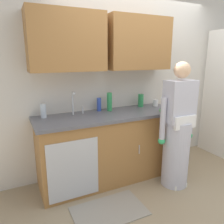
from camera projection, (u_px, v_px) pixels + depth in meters
ground_plane at (173, 193)px, 2.76m from camera, size 9.00×9.00×0.00m
kitchen_wall_with_uppers at (126, 71)px, 3.21m from camera, size 4.80×0.44×2.70m
counter_cabinet at (109, 148)px, 3.03m from camera, size 1.90×0.62×0.90m
countertop at (109, 115)px, 2.92m from camera, size 1.96×0.66×0.04m
sink at (80, 118)px, 2.75m from camera, size 0.50×0.36×0.35m
person_at_sink at (177, 135)px, 2.81m from camera, size 0.55×0.34×1.62m
floor_mat at (109, 211)px, 2.44m from camera, size 0.80×0.50×0.01m
bottle_cleaner_spray at (109, 102)px, 3.03m from camera, size 0.07×0.07×0.26m
bottle_soap at (43, 111)px, 2.70m from camera, size 0.07×0.07×0.17m
bottle_water_short at (99, 104)px, 3.04m from camera, size 0.06×0.06×0.18m
bottle_dish_liquid at (141, 100)px, 3.30m from camera, size 0.08×0.08×0.19m
cup_by_sink at (156, 103)px, 3.34m from camera, size 0.08×0.08×0.10m
sponge at (164, 110)px, 3.03m from camera, size 0.11×0.07×0.03m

